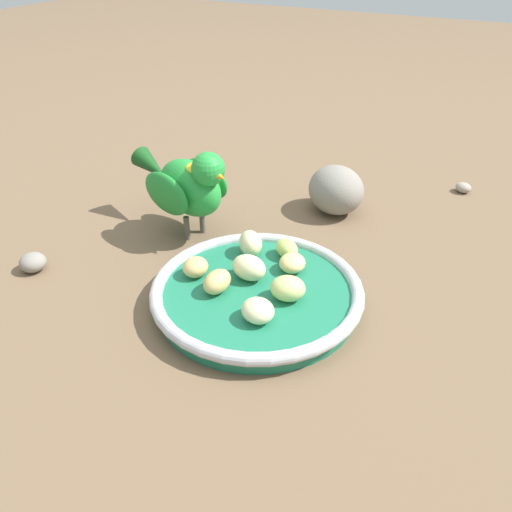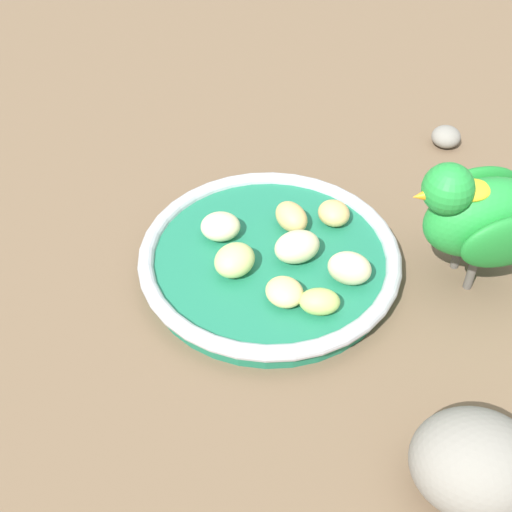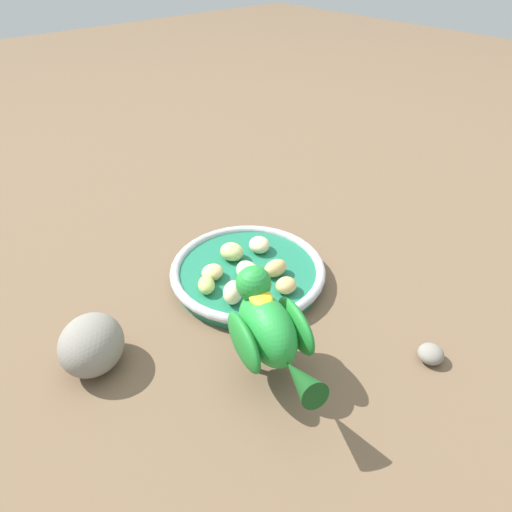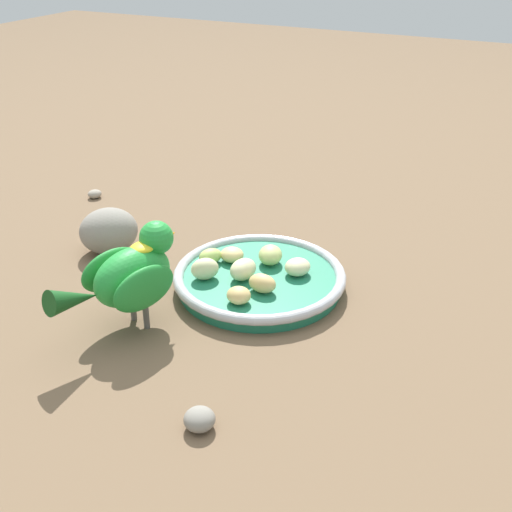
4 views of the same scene
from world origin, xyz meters
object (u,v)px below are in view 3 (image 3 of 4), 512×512
parrot (268,328)px  apple_piece_6 (275,268)px  apple_piece_1 (249,271)px  feeding_bowl (248,272)px  apple_piece_4 (233,292)px  apple_piece_5 (259,244)px  rock_large (91,344)px  apple_piece_3 (206,285)px  apple_piece_7 (286,285)px  apple_piece_0 (232,252)px  pebble_1 (431,354)px  apple_piece_2 (212,272)px

parrot → apple_piece_6: bearing=-28.5°
apple_piece_1 → apple_piece_6: 0.04m
feeding_bowl → apple_piece_4: (-0.04, 0.06, 0.02)m
apple_piece_5 → rock_large: size_ratio=0.42×
feeding_bowl → apple_piece_6: apple_piece_6 is taller
apple_piece_3 → rock_large: (-0.00, 0.17, 0.00)m
apple_piece_4 → apple_piece_7: apple_piece_4 is taller
apple_piece_4 → parrot: bearing=161.6°
apple_piece_0 → pebble_1: bearing=-167.7°
rock_large → pebble_1: (-0.26, -0.31, -0.02)m
apple_piece_1 → apple_piece_2: 0.05m
apple_piece_7 → apple_piece_5: bearing=-20.5°
apple_piece_7 → parrot: 0.13m
apple_piece_7 → rock_large: rock_large is taller
pebble_1 → parrot: bearing=53.7°
apple_piece_0 → pebble_1: (-0.30, -0.07, -0.02)m
feeding_bowl → apple_piece_2: (0.02, 0.05, 0.02)m
apple_piece_4 → pebble_1: 0.26m
apple_piece_0 → apple_piece_6: size_ratio=1.01×
apple_piece_0 → pebble_1: apple_piece_0 is taller
apple_piece_0 → parrot: parrot is taller
apple_piece_2 → apple_piece_3: (-0.02, 0.02, 0.00)m
apple_piece_1 → apple_piece_3: apple_piece_1 is taller
apple_piece_0 → apple_piece_6: apple_piece_0 is taller
rock_large → apple_piece_4: bearing=-101.5°
apple_piece_4 → apple_piece_5: bearing=-57.8°
feeding_bowl → parrot: bearing=147.1°
apple_piece_6 → feeding_bowl: bearing=30.6°
feeding_bowl → apple_piece_0: (0.04, 0.00, 0.02)m
apple_piece_2 → parrot: size_ratio=0.18×
apple_piece_3 → apple_piece_6: apple_piece_6 is taller
apple_piece_7 → apple_piece_4: bearing=63.7°
apple_piece_3 → apple_piece_4: (-0.04, -0.01, 0.00)m
apple_piece_2 → apple_piece_5: size_ratio=0.92×
apple_piece_2 → apple_piece_1: bearing=-133.9°
apple_piece_1 → apple_piece_7: size_ratio=1.33×
apple_piece_2 → feeding_bowl: bearing=-109.6°
apple_piece_0 → feeding_bowl: bearing=-178.5°
apple_piece_6 → rock_large: bearing=82.7°
apple_piece_5 → apple_piece_6: (-0.06, 0.02, 0.00)m
pebble_1 → apple_piece_7: bearing=16.6°
feeding_bowl → apple_piece_0: 0.04m
rock_large → apple_piece_2: bearing=-83.9°
parrot → apple_piece_3: bearing=9.7°
apple_piece_4 → parrot: parrot is taller
parrot → apple_piece_4: bearing=-0.5°
apple_piece_1 → rock_large: (0.02, 0.23, 0.00)m
apple_piece_5 → rock_large: 0.29m
apple_piece_2 → apple_piece_7: size_ratio=1.07×
apple_piece_1 → apple_piece_7: (-0.05, -0.02, -0.00)m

